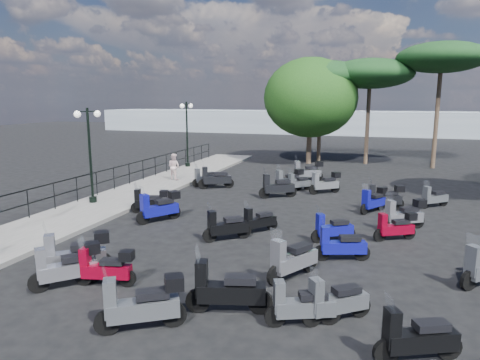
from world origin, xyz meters
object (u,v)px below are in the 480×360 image
(scooter_1, at_px, (67,267))
(scooter_8, at_px, (226,227))
(pedestrian_far, at_px, (174,167))
(scooter_21, at_px, (404,215))
(scooter_27, at_px, (396,227))
(scooter_0, at_px, (76,255))
(lamp_post_2, at_px, (187,130))
(pine_0, at_px, (370,74))
(scooter_6, at_px, (142,305))
(scooter_16, at_px, (277,187))
(scooter_10, at_px, (289,181))
(scooter_20, at_px, (292,260))
(scooter_17, at_px, (308,171))
(lamp_post_1, at_px, (90,149))
(scooter_13, at_px, (227,290))
(scooter_18, at_px, (301,306))
(scooter_2, at_px, (159,208))
(scooter_3, at_px, (150,202))
(scooter_22, at_px, (374,201))
(scooter_11, at_px, (298,183))
(scooter_19, at_px, (336,302))
(scooter_15, at_px, (332,229))
(scooter_4, at_px, (215,179))
(scooter_14, at_px, (341,246))
(pine_1, at_px, (442,58))
(pine_2, at_px, (321,77))
(scooter_7, at_px, (106,268))
(scooter_28, at_px, (384,198))
(scooter_25, at_px, (416,338))
(broadleaf_tree, at_px, (310,98))
(scooter_5, at_px, (205,178))
(scooter_9, at_px, (259,221))

(scooter_1, height_order, scooter_8, scooter_1)
(pedestrian_far, distance_m, scooter_21, 12.90)
(scooter_27, bearing_deg, scooter_0, 94.51)
(lamp_post_2, xyz_separation_m, pine_0, (11.18, 5.91, 3.69))
(scooter_6, height_order, pine_0, pine_0)
(scooter_16, relative_size, scooter_27, 1.21)
(scooter_10, height_order, pine_0, pine_0)
(scooter_20, bearing_deg, scooter_17, -52.12)
(lamp_post_2, xyz_separation_m, pedestrian_far, (1.33, -4.62, -1.69))
(lamp_post_1, bearing_deg, scooter_8, 2.29)
(scooter_13, relative_size, scooter_27, 1.37)
(scooter_13, xyz_separation_m, scooter_18, (1.60, -0.03, -0.09))
(scooter_2, height_order, scooter_3, scooter_2)
(lamp_post_2, distance_m, scooter_1, 18.45)
(scooter_20, relative_size, scooter_22, 1.16)
(scooter_16, bearing_deg, scooter_22, -138.22)
(scooter_21, bearing_deg, scooter_18, 129.64)
(scooter_11, bearing_deg, scooter_3, 97.07)
(scooter_19, xyz_separation_m, pine_0, (-0.22, 23.21, 5.82))
(pedestrian_far, bearing_deg, scooter_15, 157.29)
(scooter_4, distance_m, scooter_14, 10.86)
(pine_1, bearing_deg, pine_0, 172.40)
(scooter_18, height_order, scooter_27, scooter_18)
(scooter_21, height_order, pine_2, pine_2)
(scooter_7, relative_size, scooter_20, 0.93)
(scooter_8, bearing_deg, scooter_28, -79.67)
(scooter_22, distance_m, scooter_28, 0.73)
(scooter_10, relative_size, scooter_16, 0.86)
(pine_0, distance_m, pine_1, 4.49)
(scooter_15, height_order, scooter_25, scooter_25)
(scooter_22, bearing_deg, pine_1, -72.41)
(scooter_20, height_order, broadleaf_tree, broadleaf_tree)
(scooter_17, distance_m, scooter_28, 6.73)
(scooter_11, bearing_deg, scooter_5, 49.03)
(scooter_19, bearing_deg, scooter_7, 51.69)
(scooter_21, xyz_separation_m, scooter_22, (-1.06, 2.14, -0.04))
(scooter_3, distance_m, scooter_9, 4.97)
(scooter_2, bearing_deg, scooter_6, 150.34)
(scooter_4, height_order, scooter_16, scooter_4)
(scooter_19, bearing_deg, scooter_28, -43.96)
(scooter_2, relative_size, pine_0, 0.22)
(scooter_11, height_order, scooter_13, scooter_13)
(scooter_7, xyz_separation_m, scooter_14, (5.32, 3.52, -0.02))
(scooter_4, height_order, scooter_8, scooter_4)
(scooter_5, distance_m, scooter_15, 10.26)
(scooter_6, relative_size, pine_0, 0.22)
(lamp_post_2, bearing_deg, scooter_20, -46.96)
(scooter_4, relative_size, scooter_25, 1.10)
(scooter_1, height_order, scooter_17, scooter_17)
(scooter_8, relative_size, scooter_9, 1.14)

